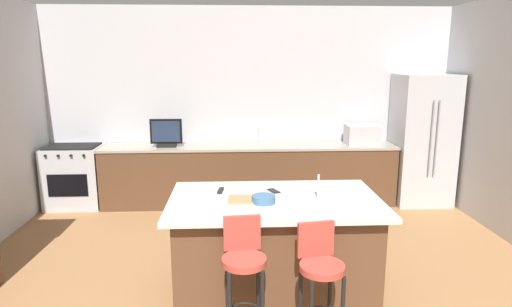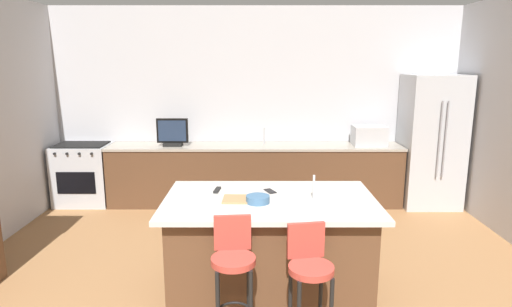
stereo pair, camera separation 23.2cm
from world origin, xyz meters
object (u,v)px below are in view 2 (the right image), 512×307
tv_monitor (170,133)px  fruit_bowl (256,199)px  range_oven (81,174)px  cutting_board (240,199)px  bar_stool_left (231,269)px  tv_remote (215,190)px  refrigerator (429,141)px  bar_stool_right (308,276)px  microwave (367,136)px  kitchen_island (268,245)px  cell_phone (268,191)px

tv_monitor → fruit_bowl: (1.24, -2.68, -0.14)m
range_oven → fruit_bowl: bearing=-46.1°
range_oven → cutting_board: 3.66m
tv_monitor → bar_stool_left: tv_monitor is taller
bar_stool_left → tv_remote: 1.02m
tv_monitor → tv_remote: (0.85, -2.32, -0.16)m
cutting_board → tv_monitor: bearing=112.8°
refrigerator → tv_remote: size_ratio=11.42×
fruit_bowl → cutting_board: size_ratio=0.63×
bar_stool_left → tv_remote: bar_stool_left is taller
range_oven → bar_stool_right: bearing=-48.4°
microwave → range_oven: bearing=-180.0°
tv_monitor → refrigerator: bearing=-0.1°
refrigerator → range_oven: (-5.18, 0.05, -0.51)m
tv_monitor → bar_stool_right: bearing=-63.9°
refrigerator → tv_monitor: size_ratio=4.23×
refrigerator → range_oven: 5.21m
kitchen_island → bar_stool_right: bearing=-70.4°
bar_stool_left → cutting_board: bar_stool_left is taller
tv_monitor → cutting_board: size_ratio=1.38×
kitchen_island → cutting_board: cutting_board is taller
range_oven → cutting_board: (2.47, -2.66, 0.47)m
tv_remote → fruit_bowl: bearing=-35.5°
kitchen_island → bar_stool_left: (-0.30, -0.70, 0.12)m
bar_stool_right → fruit_bowl: fruit_bowl is taller
tv_monitor → fruit_bowl: tv_monitor is taller
cell_phone → tv_monitor: bearing=96.5°
bar_stool_left → kitchen_island: bearing=62.2°
refrigerator → cutting_board: size_ratio=5.84×
bar_stool_left → cell_phone: bar_stool_left is taller
fruit_bowl → range_oven: bearing=133.9°
kitchen_island → range_oven: size_ratio=2.08×
bar_stool_right → cell_phone: size_ratio=6.28×
bar_stool_right → tv_monitor: bearing=105.9°
kitchen_island → tv_remote: (-0.50, 0.24, 0.46)m
cutting_board → cell_phone: bearing=45.2°
range_oven → cutting_board: bearing=-47.0°
microwave → cutting_board: 3.22m
bar_stool_right → tv_remote: (-0.77, 1.01, 0.37)m
range_oven → microwave: bearing=0.0°
range_oven → bar_stool_right: bar_stool_right is taller
cutting_board → fruit_bowl: bearing=-26.2°
kitchen_island → refrigerator: (2.45, 2.55, 0.50)m
range_oven → microwave: microwave is taller
refrigerator → bar_stool_left: bearing=-130.2°
refrigerator → tv_monitor: bearing=179.9°
bar_stool_left → cell_phone: (0.31, 0.92, 0.34)m
microwave → bar_stool_right: (-1.28, -3.38, -0.49)m
tv_monitor → cell_phone: tv_monitor is taller
tv_monitor → bar_stool_right: size_ratio=0.49×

